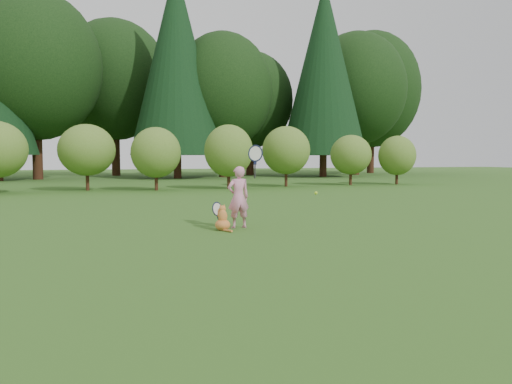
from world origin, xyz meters
name	(u,v)px	position (x,y,z in m)	size (l,w,h in m)	color
ground	(259,235)	(0.00, 0.00, 0.00)	(100.00, 100.00, 0.00)	#1B4A15
shrub_row	(164,156)	(0.00, 13.00, 1.40)	(28.00, 3.00, 2.80)	#516B21
woodland_backdrop	(142,55)	(0.00, 23.00, 7.50)	(48.00, 10.00, 15.00)	black
child	(239,196)	(-0.09, 0.97, 0.62)	(0.69, 0.45, 1.78)	pink
cat	(222,217)	(-0.46, 0.79, 0.25)	(0.36, 0.66, 0.66)	#CE6927
tennis_ball	(316,193)	(1.16, 0.17, 0.70)	(0.06, 0.06, 0.06)	#BDE51A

